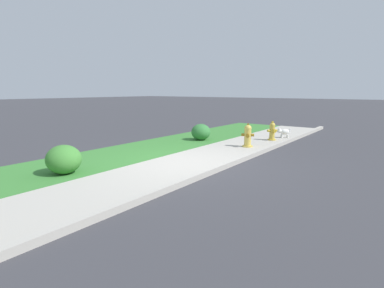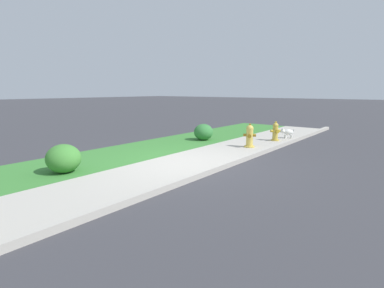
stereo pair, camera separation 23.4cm
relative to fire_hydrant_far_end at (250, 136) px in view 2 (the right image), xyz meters
name	(u,v)px [view 2 (the right image)]	position (x,y,z in m)	size (l,w,h in m)	color
ground_plane	(186,163)	(-2.80, 0.28, -0.36)	(120.00, 120.00, 0.00)	#38383D
sidewalk_pavement	(186,163)	(-2.80, 0.28, -0.36)	(18.00, 1.87, 0.01)	#ADA89E
grass_verge	(131,152)	(-2.80, 2.39, -0.36)	(18.00, 2.35, 0.01)	#387A33
street_curb	(221,167)	(-2.80, -0.74, -0.30)	(18.00, 0.16, 0.12)	#ADA89E
fire_hydrant_far_end	(250,136)	(0.00, 0.00, 0.00)	(0.38, 0.40, 0.76)	gold
fire_hydrant_near_corner	(275,132)	(1.69, -0.13, -0.03)	(0.35, 0.34, 0.69)	gold
small_white_dog	(287,132)	(2.48, -0.26, -0.13)	(0.39, 0.46, 0.42)	white
shrub_bush_far_verge	(64,159)	(-5.15, 1.81, -0.05)	(0.74, 0.74, 0.63)	#3D7F33
shrub_bush_mid_verge	(203,132)	(0.24, 1.97, -0.07)	(0.69, 0.69, 0.59)	#337538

